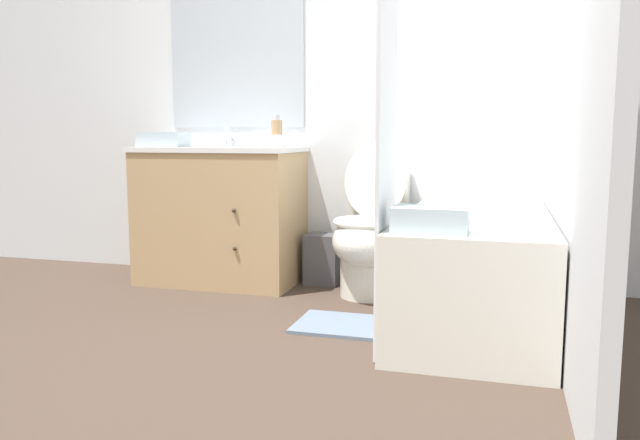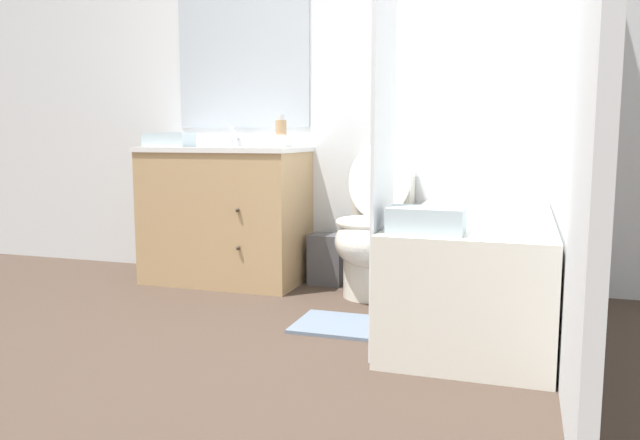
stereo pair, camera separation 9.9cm
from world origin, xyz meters
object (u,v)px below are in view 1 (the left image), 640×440
object	(u,v)px
bathtub	(475,269)
bath_mat	(354,326)
wastebasket	(323,259)
soap_dispenser	(277,133)
toilet	(370,236)
vanity_cabinet	(221,214)
bath_towel_folded	(431,220)
sink_faucet	(232,141)
tissue_box	(275,141)
hand_towel_folded	(163,140)

from	to	relation	value
bathtub	bath_mat	distance (m)	0.64
wastebasket	soap_dispenser	bearing A→B (deg)	-150.84
toilet	bath_mat	size ratio (longest dim) A/B	1.57
vanity_cabinet	bath_towel_folded	distance (m)	1.75
sink_faucet	bath_towel_folded	bearing A→B (deg)	-41.57
sink_faucet	wastebasket	size ratio (longest dim) A/B	0.46
vanity_cabinet	tissue_box	size ratio (longest dim) A/B	8.01
bath_towel_folded	hand_towel_folded	bearing A→B (deg)	151.41
toilet	sink_faucet	bearing A→B (deg)	164.81
wastebasket	tissue_box	bearing A→B (deg)	-153.51
bathtub	soap_dispenser	size ratio (longest dim) A/B	7.89
sink_faucet	tissue_box	distance (m)	0.41
vanity_cabinet	hand_towel_folded	world-z (taller)	hand_towel_folded
sink_faucet	soap_dispenser	size ratio (longest dim) A/B	0.76
toilet	soap_dispenser	world-z (taller)	soap_dispenser
toilet	bath_towel_folded	world-z (taller)	toilet
soap_dispenser	toilet	bearing A→B (deg)	-5.85
wastebasket	hand_towel_folded	bearing A→B (deg)	-165.32
tissue_box	hand_towel_folded	xyz separation A→B (m)	(-0.67, -0.11, 0.00)
bath_mat	bath_towel_folded	bearing A→B (deg)	-42.93
tissue_box	bath_mat	distance (m)	1.28
bathtub	bath_mat	xyz separation A→B (m)	(-0.54, -0.23, -0.26)
bathtub	wastebasket	size ratio (longest dim) A/B	4.81
sink_faucet	toilet	distance (m)	1.12
bathtub	tissue_box	size ratio (longest dim) A/B	12.18
tissue_box	bath_towel_folded	size ratio (longest dim) A/B	0.42
vanity_cabinet	soap_dispenser	world-z (taller)	soap_dispenser
tissue_box	soap_dispenser	world-z (taller)	soap_dispenser
tissue_box	hand_towel_folded	size ratio (longest dim) A/B	0.44
hand_towel_folded	soap_dispenser	bearing A→B (deg)	8.95
bathtub	bath_towel_folded	size ratio (longest dim) A/B	5.10
vanity_cabinet	toilet	distance (m)	0.96
sink_faucet	wastebasket	world-z (taller)	sink_faucet
vanity_cabinet	soap_dispenser	distance (m)	0.62
sink_faucet	bath_towel_folded	size ratio (longest dim) A/B	0.49
sink_faucet	bath_mat	xyz separation A→B (m)	(1.01, -0.88, -0.86)
wastebasket	bath_mat	xyz separation A→B (m)	(0.39, -0.81, -0.15)
bath_towel_folded	bathtub	bearing A→B (deg)	75.58
toilet	tissue_box	bearing A→B (deg)	173.65
wastebasket	soap_dispenser	distance (m)	0.81
bathtub	wastebasket	world-z (taller)	bathtub
bath_towel_folded	bath_mat	distance (m)	0.77
vanity_cabinet	bathtub	distance (m)	1.62
wastebasket	soap_dispenser	size ratio (longest dim) A/B	1.64
sink_faucet	tissue_box	xyz separation A→B (m)	(0.36, -0.19, 0.00)
tissue_box	soap_dispenser	distance (m)	0.05
tissue_box	bath_towel_folded	bearing A→B (deg)	-45.32
sink_faucet	bathtub	xyz separation A→B (m)	(1.54, -0.64, -0.60)
toilet	bath_mat	world-z (taller)	toilet
hand_towel_folded	bath_mat	bearing A→B (deg)	-23.39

